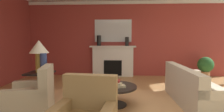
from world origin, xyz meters
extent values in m
plane|color=tan|center=(0.00, 0.00, 0.00)|extent=(9.87, 9.87, 0.00)
cube|color=#9E3833|center=(0.00, 3.44, 1.49)|extent=(8.20, 0.12, 2.99)
cube|color=white|center=(0.00, 3.36, 2.91)|extent=(8.20, 0.08, 0.12)
cube|color=tan|center=(-0.23, 0.05, 0.01)|extent=(3.68, 2.44, 0.01)
cube|color=white|center=(-0.40, 3.24, 0.58)|extent=(1.60, 0.25, 1.16)
cube|color=black|center=(-0.40, 3.22, 0.35)|extent=(0.70, 0.26, 0.60)
cube|color=white|center=(-0.40, 3.21, 1.19)|extent=(1.80, 0.35, 0.06)
cube|color=silver|center=(-0.40, 3.35, 1.81)|extent=(1.46, 0.04, 0.88)
cube|color=beige|center=(1.65, 0.23, 0.23)|extent=(0.93, 2.11, 0.45)
cube|color=beige|center=(1.30, 0.22, 0.65)|extent=(0.23, 2.10, 0.40)
cube|color=beige|center=(1.66, -0.72, 0.31)|extent=(0.90, 0.21, 0.62)
cube|color=beige|center=(1.63, 1.18, 0.31)|extent=(0.90, 0.21, 0.62)
cube|color=#C1B293|center=(-1.84, -0.52, 0.22)|extent=(0.96, 0.96, 0.44)
cube|color=#C1B293|center=(-1.53, -0.45, 0.70)|extent=(0.34, 0.82, 0.51)
cube|color=#C1B293|center=(-1.91, -0.20, 0.30)|extent=(0.81, 0.32, 0.60)
cube|color=#C1B293|center=(-1.76, -0.84, 0.30)|extent=(0.81, 0.32, 0.60)
cube|color=#9E7A4C|center=(-0.53, -1.23, 0.70)|extent=(0.81, 0.25, 0.51)
cylinder|color=black|center=(-0.23, 0.05, 0.43)|extent=(1.00, 1.00, 0.04)
cylinder|color=black|center=(-0.23, 0.05, 0.21)|extent=(0.12, 0.12, 0.41)
cylinder|color=black|center=(-0.23, 0.05, 0.01)|extent=(0.56, 0.56, 0.03)
cube|color=black|center=(-1.97, 0.23, 0.68)|extent=(0.56, 0.56, 0.04)
cube|color=black|center=(-1.97, 0.23, 0.33)|extent=(0.10, 0.10, 0.66)
cube|color=black|center=(-1.97, 0.23, 0.02)|extent=(0.45, 0.45, 0.04)
cylinder|color=#B28E38|center=(-1.97, 0.23, 0.92)|extent=(0.18, 0.18, 0.45)
cone|color=beige|center=(-1.97, 0.23, 1.30)|extent=(0.44, 0.44, 0.30)
cylinder|color=black|center=(0.15, 3.18, 1.39)|extent=(0.14, 0.14, 0.34)
cylinder|color=black|center=(-0.95, 3.18, 1.42)|extent=(0.16, 0.16, 0.41)
cylinder|color=navy|center=(-1.82, 0.11, 0.93)|extent=(0.15, 0.15, 0.46)
cube|color=tan|center=(-0.11, -0.07, 0.47)|extent=(0.27, 0.22, 0.05)
cube|color=tan|center=(-0.16, -0.04, 0.52)|extent=(0.23, 0.22, 0.04)
cube|color=maroon|center=(-0.23, 0.05, 0.56)|extent=(0.28, 0.22, 0.05)
cylinder|color=#A8754C|center=(3.00, 2.80, 0.15)|extent=(0.32, 0.32, 0.30)
sphere|color=#28602D|center=(3.00, 2.80, 0.55)|extent=(0.56, 0.56, 0.56)
camera|label=1|loc=(-0.07, -3.79, 1.47)|focal=28.55mm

